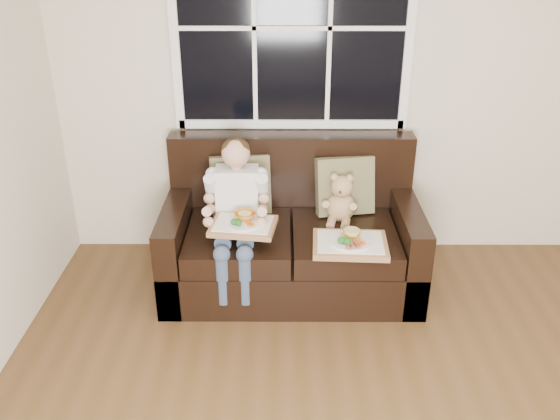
{
  "coord_description": "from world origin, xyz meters",
  "views": [
    {
      "loc": [
        -0.66,
        -1.55,
        2.29
      ],
      "look_at": [
        -0.68,
        1.85,
        0.62
      ],
      "focal_mm": 38.0,
      "sensor_mm": 36.0,
      "label": 1
    }
  ],
  "objects_px": {
    "teddy_bear": "(341,201)",
    "tray_right": "(350,243)",
    "child": "(236,202)",
    "tray_left": "(243,224)",
    "loveseat": "(291,240)"
  },
  "relations": [
    {
      "from": "loveseat",
      "to": "tray_left",
      "type": "relative_size",
      "value": 3.87
    },
    {
      "from": "loveseat",
      "to": "teddy_bear",
      "type": "relative_size",
      "value": 4.85
    },
    {
      "from": "child",
      "to": "tray_left",
      "type": "distance_m",
      "value": 0.18
    },
    {
      "from": "child",
      "to": "tray_left",
      "type": "relative_size",
      "value": 2.09
    },
    {
      "from": "teddy_bear",
      "to": "tray_right",
      "type": "distance_m",
      "value": 0.4
    },
    {
      "from": "child",
      "to": "tray_right",
      "type": "relative_size",
      "value": 1.91
    },
    {
      "from": "child",
      "to": "tray_right",
      "type": "xyz_separation_m",
      "value": [
        0.72,
        -0.23,
        -0.17
      ]
    },
    {
      "from": "tray_right",
      "to": "loveseat",
      "type": "bearing_deg",
      "value": 138.6
    },
    {
      "from": "teddy_bear",
      "to": "tray_left",
      "type": "height_order",
      "value": "teddy_bear"
    },
    {
      "from": "loveseat",
      "to": "tray_left",
      "type": "height_order",
      "value": "loveseat"
    },
    {
      "from": "tray_left",
      "to": "tray_right",
      "type": "distance_m",
      "value": 0.68
    },
    {
      "from": "tray_left",
      "to": "tray_right",
      "type": "relative_size",
      "value": 0.92
    },
    {
      "from": "child",
      "to": "tray_right",
      "type": "bearing_deg",
      "value": -17.84
    },
    {
      "from": "tray_right",
      "to": "teddy_bear",
      "type": "bearing_deg",
      "value": 97.16
    },
    {
      "from": "teddy_bear",
      "to": "tray_right",
      "type": "bearing_deg",
      "value": -75.05
    }
  ]
}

